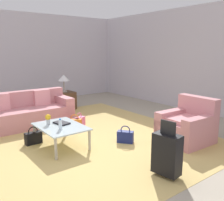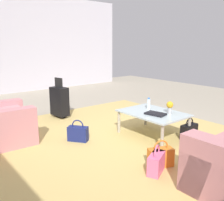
{
  "view_description": "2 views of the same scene",
  "coord_description": "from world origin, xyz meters",
  "px_view_note": "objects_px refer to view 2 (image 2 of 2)",
  "views": [
    {
      "loc": [
        3.8,
        -2.49,
        1.83
      ],
      "look_at": [
        -0.07,
        0.48,
        0.84
      ],
      "focal_mm": 40.0,
      "sensor_mm": 36.0,
      "label": 1
    },
    {
      "loc": [
        -3.09,
        2.57,
        1.53
      ],
      "look_at": [
        -0.13,
        0.17,
        0.67
      ],
      "focal_mm": 40.0,
      "sensor_mm": 36.0,
      "label": 2
    }
  ],
  "objects_px": {
    "suitcase_black": "(59,101)",
    "handbag_black": "(189,131)",
    "handbag_orange": "(161,157)",
    "coffee_table_book": "(155,114)",
    "flower_vase": "(170,106)",
    "coffee_table": "(153,115)",
    "handbag_pink": "(156,163)",
    "handbag_navy": "(78,133)",
    "water_bottle": "(149,104)"
  },
  "relations": [
    {
      "from": "coffee_table_book",
      "to": "handbag_pink",
      "type": "bearing_deg",
      "value": 121.3
    },
    {
      "from": "coffee_table_book",
      "to": "handbag_black",
      "type": "distance_m",
      "value": 0.64
    },
    {
      "from": "handbag_orange",
      "to": "handbag_black",
      "type": "distance_m",
      "value": 1.17
    },
    {
      "from": "coffee_table",
      "to": "flower_vase",
      "type": "height_order",
      "value": "flower_vase"
    },
    {
      "from": "suitcase_black",
      "to": "handbag_black",
      "type": "bearing_deg",
      "value": -156.39
    },
    {
      "from": "suitcase_black",
      "to": "handbag_black",
      "type": "relative_size",
      "value": 2.37
    },
    {
      "from": "coffee_table",
      "to": "handbag_navy",
      "type": "relative_size",
      "value": 2.99
    },
    {
      "from": "water_bottle",
      "to": "coffee_table_book",
      "type": "height_order",
      "value": "water_bottle"
    },
    {
      "from": "water_bottle",
      "to": "suitcase_black",
      "type": "xyz_separation_m",
      "value": [
        1.8,
        0.8,
        -0.15
      ]
    },
    {
      "from": "handbag_orange",
      "to": "handbag_black",
      "type": "xyz_separation_m",
      "value": [
        0.34,
        -1.12,
        0.0
      ]
    },
    {
      "from": "handbag_orange",
      "to": "handbag_navy",
      "type": "distance_m",
      "value": 1.45
    },
    {
      "from": "water_bottle",
      "to": "suitcase_black",
      "type": "height_order",
      "value": "suitcase_black"
    },
    {
      "from": "water_bottle",
      "to": "handbag_orange",
      "type": "height_order",
      "value": "water_bottle"
    },
    {
      "from": "coffee_table_book",
      "to": "coffee_table",
      "type": "bearing_deg",
      "value": -44.86
    },
    {
      "from": "suitcase_black",
      "to": "handbag_black",
      "type": "xyz_separation_m",
      "value": [
        -2.46,
        -1.08,
        -0.23
      ]
    },
    {
      "from": "suitcase_black",
      "to": "water_bottle",
      "type": "bearing_deg",
      "value": -156.04
    },
    {
      "from": "handbag_navy",
      "to": "handbag_black",
      "type": "bearing_deg",
      "value": -125.46
    },
    {
      "from": "coffee_table",
      "to": "water_bottle",
      "type": "height_order",
      "value": "water_bottle"
    },
    {
      "from": "suitcase_black",
      "to": "handbag_navy",
      "type": "distance_m",
      "value": 1.48
    },
    {
      "from": "flower_vase",
      "to": "handbag_navy",
      "type": "height_order",
      "value": "flower_vase"
    },
    {
      "from": "water_bottle",
      "to": "handbag_orange",
      "type": "bearing_deg",
      "value": 140.0
    },
    {
      "from": "coffee_table",
      "to": "handbag_black",
      "type": "relative_size",
      "value": 2.99
    },
    {
      "from": "handbag_black",
      "to": "handbag_pink",
      "type": "distance_m",
      "value": 1.35
    },
    {
      "from": "coffee_table",
      "to": "flower_vase",
      "type": "xyz_separation_m",
      "value": [
        -0.22,
        -0.15,
        0.17
      ]
    },
    {
      "from": "coffee_table_book",
      "to": "handbag_black",
      "type": "xyz_separation_m",
      "value": [
        -0.34,
        -0.46,
        -0.3
      ]
    },
    {
      "from": "water_bottle",
      "to": "handbag_navy",
      "type": "distance_m",
      "value": 1.33
    },
    {
      "from": "coffee_table",
      "to": "handbag_pink",
      "type": "relative_size",
      "value": 2.99
    },
    {
      "from": "coffee_table",
      "to": "handbag_black",
      "type": "distance_m",
      "value": 0.64
    },
    {
      "from": "coffee_table_book",
      "to": "flower_vase",
      "type": "distance_m",
      "value": 0.27
    },
    {
      "from": "coffee_table_book",
      "to": "handbag_orange",
      "type": "relative_size",
      "value": 0.88
    },
    {
      "from": "coffee_table_book",
      "to": "handbag_orange",
      "type": "xyz_separation_m",
      "value": [
        -0.68,
        0.66,
        -0.3
      ]
    },
    {
      "from": "coffee_table",
      "to": "coffee_table_book",
      "type": "bearing_deg",
      "value": 146.31
    },
    {
      "from": "handbag_navy",
      "to": "flower_vase",
      "type": "bearing_deg",
      "value": -122.95
    },
    {
      "from": "handbag_orange",
      "to": "handbag_black",
      "type": "relative_size",
      "value": 1.0
    },
    {
      "from": "suitcase_black",
      "to": "handbag_orange",
      "type": "distance_m",
      "value": 2.81
    },
    {
      "from": "coffee_table_book",
      "to": "handbag_pink",
      "type": "relative_size",
      "value": 0.88
    },
    {
      "from": "coffee_table",
      "to": "water_bottle",
      "type": "distance_m",
      "value": 0.26
    },
    {
      "from": "flower_vase",
      "to": "handbag_black",
      "type": "xyz_separation_m",
      "value": [
        -0.24,
        -0.23,
        -0.41
      ]
    },
    {
      "from": "coffee_table_book",
      "to": "handbag_orange",
      "type": "height_order",
      "value": "coffee_table_book"
    },
    {
      "from": "coffee_table",
      "to": "handbag_orange",
      "type": "bearing_deg",
      "value": 137.28
    },
    {
      "from": "suitcase_black",
      "to": "handbag_orange",
      "type": "height_order",
      "value": "suitcase_black"
    },
    {
      "from": "coffee_table_book",
      "to": "suitcase_black",
      "type": "height_order",
      "value": "suitcase_black"
    },
    {
      "from": "coffee_table_book",
      "to": "flower_vase",
      "type": "bearing_deg",
      "value": -124.67
    },
    {
      "from": "handbag_orange",
      "to": "coffee_table",
      "type": "bearing_deg",
      "value": -42.72
    },
    {
      "from": "handbag_pink",
      "to": "handbag_navy",
      "type": "bearing_deg",
      "value": 7.81
    },
    {
      "from": "water_bottle",
      "to": "handbag_navy",
      "type": "xyz_separation_m",
      "value": [
        0.4,
        1.21,
        -0.38
      ]
    },
    {
      "from": "coffee_table",
      "to": "water_bottle",
      "type": "xyz_separation_m",
      "value": [
        0.2,
        -0.1,
        0.14
      ]
    },
    {
      "from": "water_bottle",
      "to": "handbag_navy",
      "type": "relative_size",
      "value": 0.57
    },
    {
      "from": "coffee_table_book",
      "to": "handbag_pink",
      "type": "height_order",
      "value": "coffee_table_book"
    },
    {
      "from": "handbag_black",
      "to": "handbag_navy",
      "type": "height_order",
      "value": "same"
    }
  ]
}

